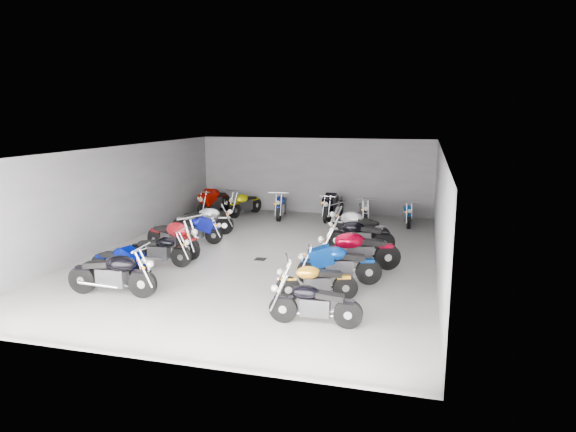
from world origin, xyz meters
name	(u,v)px	position (x,y,z in m)	size (l,w,h in m)	color
ground	(265,255)	(0.00, 0.00, 0.00)	(14.00, 14.00, 0.00)	#9F9C97
wall_back	(314,176)	(0.00, 7.00, 1.60)	(10.00, 0.10, 3.20)	gray
wall_left	(117,196)	(-5.00, 0.00, 1.60)	(0.10, 14.00, 3.20)	gray
wall_right	(439,211)	(5.00, 0.00, 1.60)	(0.10, 14.00, 3.20)	gray
ceiling	(264,148)	(0.00, 0.00, 3.22)	(10.00, 14.00, 0.04)	black
drain_grate	(260,259)	(0.00, -0.50, 0.01)	(0.32, 0.32, 0.01)	black
motorcycle_left_a	(113,274)	(-2.40, -4.28, 0.53)	(2.22, 0.47, 0.98)	black
motorcycle_left_b	(120,263)	(-2.86, -3.29, 0.47)	(1.93, 0.60, 0.86)	black
motorcycle_left_c	(160,250)	(-2.54, -1.82, 0.46)	(1.93, 0.40, 0.85)	black
motorcycle_left_d	(173,237)	(-2.66, -0.77, 0.56)	(2.19, 1.11, 1.03)	black
motorcycle_left_e	(195,230)	(-2.66, 0.75, 0.45)	(1.88, 0.48, 0.83)	black
motorcycle_left_f	(204,221)	(-2.88, 1.92, 0.52)	(2.04, 1.00, 0.95)	black
motorcycle_right_a	(314,303)	(2.53, -4.75, 0.46)	(1.93, 0.39, 0.85)	black
motorcycle_right_b	(316,281)	(2.27, -3.38, 0.46)	(1.83, 0.77, 0.84)	black
motorcycle_right_c	(338,264)	(2.58, -2.11, 0.51)	(2.10, 0.68, 0.94)	black
motorcycle_right_d	(357,250)	(2.89, -0.80, 0.56)	(2.27, 0.86, 1.03)	black
motorcycle_right_e	(359,235)	(2.70, 1.14, 0.51)	(2.14, 0.43, 0.94)	black
motorcycle_right_f	(357,227)	(2.51, 2.10, 0.56)	(2.19, 1.07, 1.02)	black
motorcycle_back_a	(214,201)	(-4.00, 5.49, 0.58)	(0.59, 2.40, 1.06)	black
motorcycle_back_b	(245,204)	(-2.67, 5.64, 0.51)	(0.77, 2.05, 0.93)	black
motorcycle_back_c	(281,206)	(-1.06, 5.53, 0.51)	(0.51, 2.13, 0.94)	black
motorcycle_back_d	(333,206)	(1.07, 5.73, 0.58)	(0.54, 2.40, 1.06)	black
motorcycle_back_e	(364,211)	(2.35, 5.32, 0.48)	(0.56, 1.98, 0.88)	black
motorcycle_back_f	(408,214)	(4.00, 5.40, 0.46)	(0.43, 1.90, 0.83)	black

